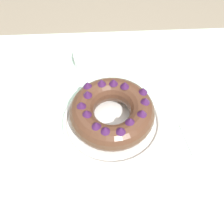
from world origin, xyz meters
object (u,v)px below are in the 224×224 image
(serving_dish, at_px, (112,121))
(cake_knife, at_px, (49,125))
(bundt_cake, at_px, (112,112))
(serving_knife, at_px, (29,124))
(napkin, at_px, (209,135))
(fork, at_px, (42,115))
(side_bowl, at_px, (97,57))

(serving_dish, xyz_separation_m, cake_knife, (-0.18, 0.00, -0.01))
(bundt_cake, relative_size, serving_knife, 1.14)
(bundt_cake, height_order, napkin, bundt_cake)
(fork, bearing_deg, bundt_cake, -10.67)
(cake_knife, xyz_separation_m, napkin, (0.45, -0.06, -0.00))
(cake_knife, bearing_deg, fork, 124.37)
(serving_dish, bearing_deg, cake_knife, 179.86)
(serving_dish, height_order, fork, serving_dish)
(cake_knife, bearing_deg, napkin, -8.29)
(fork, bearing_deg, side_bowl, 52.43)
(serving_dish, distance_m, bundt_cake, 0.05)
(serving_dish, height_order, bundt_cake, bundt_cake)
(serving_dish, relative_size, cake_knife, 1.73)
(serving_dish, distance_m, fork, 0.21)
(cake_knife, relative_size, side_bowl, 1.03)
(serving_dish, relative_size, napkin, 2.00)
(serving_dish, xyz_separation_m, side_bowl, (-0.04, 0.26, 0.01))
(bundt_cake, relative_size, fork, 1.24)
(bundt_cake, relative_size, side_bowl, 1.48)
(serving_dish, bearing_deg, bundt_cake, -151.36)
(serving_dish, xyz_separation_m, fork, (-0.21, 0.04, -0.01))
(fork, xyz_separation_m, serving_knife, (-0.03, -0.03, 0.00))
(side_bowl, xyz_separation_m, napkin, (0.31, -0.32, -0.02))
(side_bowl, bearing_deg, fork, -126.75)
(bundt_cake, relative_size, napkin, 1.66)
(serving_knife, bearing_deg, cake_knife, -3.09)
(fork, height_order, side_bowl, side_bowl)
(serving_dish, relative_size, side_bowl, 1.78)
(serving_dish, distance_m, serving_knife, 0.24)
(fork, height_order, cake_knife, cake_knife)
(cake_knife, bearing_deg, side_bowl, 60.39)
(serving_knife, relative_size, cake_knife, 1.26)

